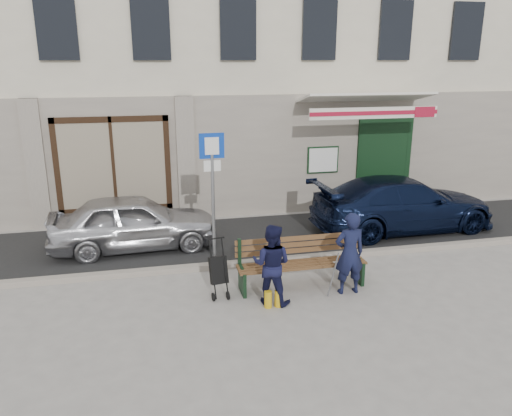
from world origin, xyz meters
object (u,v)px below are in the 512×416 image
object	(u,v)px
bench	(299,264)
car_navy	(403,204)
parking_sign	(212,178)
man	(349,253)
woman	(271,264)
stroller	(219,271)
car_silver	(134,222)

from	to	relation	value
bench	car_navy	bearing A→B (deg)	36.71
parking_sign	man	xyz separation A→B (m)	(2.16, -1.95, -1.05)
parking_sign	woman	bearing A→B (deg)	-73.37
woman	stroller	distance (m)	1.00
man	stroller	distance (m)	2.35
car_navy	man	size ratio (longest dim) A/B	3.01
car_silver	parking_sign	bearing A→B (deg)	-128.22
parking_sign	stroller	world-z (taller)	parking_sign
car_silver	parking_sign	xyz separation A→B (m)	(1.62, -1.16, 1.19)
parking_sign	woman	size ratio (longest dim) A/B	1.89
man	woman	xyz separation A→B (m)	(-1.45, -0.07, -0.05)
car_navy	parking_sign	distance (m)	5.08
man	woman	world-z (taller)	man
bench	stroller	bearing A→B (deg)	-178.84
bench	stroller	world-z (taller)	stroller
car_silver	woman	world-z (taller)	woman
bench	man	world-z (taller)	man
man	car_silver	bearing A→B (deg)	-39.84
bench	man	bearing A→B (deg)	-27.86
car_silver	parking_sign	distance (m)	2.32
bench	woman	xyz separation A→B (m)	(-0.65, -0.49, 0.25)
stroller	car_navy	bearing A→B (deg)	18.28
bench	man	xyz separation A→B (m)	(0.80, -0.42, 0.30)
woman	car_navy	bearing A→B (deg)	-113.64
parking_sign	bench	bearing A→B (deg)	-51.01
car_silver	woman	bearing A→B (deg)	-146.34
stroller	bench	bearing A→B (deg)	-8.31
car_navy	bench	distance (m)	4.33
bench	woman	bearing A→B (deg)	-143.20
man	car_navy	bearing A→B (deg)	-132.06
bench	man	distance (m)	0.95
parking_sign	stroller	bearing A→B (deg)	-97.88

